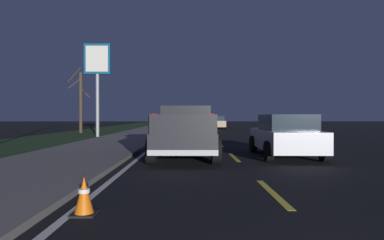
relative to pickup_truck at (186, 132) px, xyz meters
The scene contains 10 objects.
ground 16.24m from the pickup_truck, ahead, with size 144.00×144.00×0.00m, color black.
sidewalk_shoulder 16.62m from the pickup_truck, 13.79° to the left, with size 108.00×4.00×0.12m, color slate.
grass_verge 18.46m from the pickup_truck, 29.05° to the left, with size 108.00×6.00×0.01m, color #1E3819.
lane_markings 17.84m from the pickup_truck, ahead, with size 108.00×3.54×0.01m.
pickup_truck is the anchor object (origin of this frame).
sedan_tan 26.74m from the pickup_truck, ahead, with size 4.41×2.03×1.54m.
sedan_white 3.65m from the pickup_truck, 93.02° to the right, with size 4.44×2.09×1.54m.
gas_price_sign 14.12m from the pickup_truck, 29.20° to the left, with size 0.27×1.90×6.76m.
bare_tree_far 19.82m from the pickup_truck, 29.22° to the left, with size 0.92×2.03×5.89m.
traffic_cone_near 7.48m from the pickup_truck, 168.96° to the left, with size 0.36×0.36×0.58m.
Camera 1 is at (-1.35, 1.59, 1.47)m, focal length 30.81 mm.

